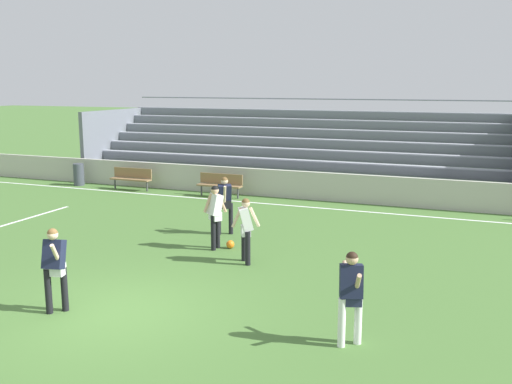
{
  "coord_description": "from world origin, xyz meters",
  "views": [
    {
      "loc": [
        6.4,
        -8.77,
        4.39
      ],
      "look_at": [
        0.38,
        6.52,
        1.25
      ],
      "focal_mm": 40.29,
      "sensor_mm": 36.0,
      "label": 1
    }
  ],
  "objects_px": {
    "player_dark_wide_left": "(55,263)",
    "trash_bin": "(79,175)",
    "bench_near_wall_gap": "(132,177)",
    "bleacher_stand": "(289,147)",
    "player_dark_pressing_high": "(225,200)",
    "soccer_ball": "(230,244)",
    "player_white_trailing_run": "(246,225)",
    "player_dark_on_ball": "(351,290)",
    "bench_near_bin": "(220,183)",
    "player_white_wide_right": "(215,211)"
  },
  "relations": [
    {
      "from": "bench_near_bin",
      "to": "player_dark_wide_left",
      "type": "xyz_separation_m",
      "value": [
        1.92,
        -11.6,
        0.45
      ]
    },
    {
      "from": "player_white_wide_right",
      "to": "player_dark_on_ball",
      "type": "bearing_deg",
      "value": -43.55
    },
    {
      "from": "trash_bin",
      "to": "soccer_ball",
      "type": "height_order",
      "value": "trash_bin"
    },
    {
      "from": "player_white_wide_right",
      "to": "player_dark_on_ball",
      "type": "relative_size",
      "value": 1.05
    },
    {
      "from": "bleacher_stand",
      "to": "player_dark_on_ball",
      "type": "relative_size",
      "value": 11.2
    },
    {
      "from": "bench_near_wall_gap",
      "to": "trash_bin",
      "type": "distance_m",
      "value": 2.74
    },
    {
      "from": "bench_near_bin",
      "to": "player_white_wide_right",
      "type": "bearing_deg",
      "value": -66.01
    },
    {
      "from": "bench_near_bin",
      "to": "trash_bin",
      "type": "xyz_separation_m",
      "value": [
        -6.79,
        0.07,
        -0.07
      ]
    },
    {
      "from": "player_dark_on_ball",
      "to": "soccer_ball",
      "type": "distance_m",
      "value": 6.29
    },
    {
      "from": "soccer_ball",
      "to": "bleacher_stand",
      "type": "bearing_deg",
      "value": 99.68
    },
    {
      "from": "bench_near_wall_gap",
      "to": "bench_near_bin",
      "type": "distance_m",
      "value": 4.06
    },
    {
      "from": "trash_bin",
      "to": "player_dark_pressing_high",
      "type": "distance_m",
      "value": 10.65
    },
    {
      "from": "player_dark_pressing_high",
      "to": "player_dark_wide_left",
      "type": "height_order",
      "value": "player_dark_pressing_high"
    },
    {
      "from": "player_white_trailing_run",
      "to": "player_dark_on_ball",
      "type": "height_order",
      "value": "player_dark_on_ball"
    },
    {
      "from": "player_dark_pressing_high",
      "to": "bleacher_stand",
      "type": "bearing_deg",
      "value": 96.44
    },
    {
      "from": "bench_near_wall_gap",
      "to": "bench_near_bin",
      "type": "bearing_deg",
      "value": 0.0
    },
    {
      "from": "soccer_ball",
      "to": "player_white_trailing_run",
      "type": "bearing_deg",
      "value": -49.2
    },
    {
      "from": "trash_bin",
      "to": "player_dark_pressing_high",
      "type": "bearing_deg",
      "value": -28.95
    },
    {
      "from": "bleacher_stand",
      "to": "bench_near_bin",
      "type": "xyz_separation_m",
      "value": [
        -1.49,
        -4.07,
        -1.07
      ]
    },
    {
      "from": "player_dark_on_ball",
      "to": "player_dark_wide_left",
      "type": "bearing_deg",
      "value": -173.26
    },
    {
      "from": "bench_near_wall_gap",
      "to": "soccer_ball",
      "type": "xyz_separation_m",
      "value": [
        7.32,
        -6.38,
        -0.44
      ]
    },
    {
      "from": "bench_near_bin",
      "to": "player_white_trailing_run",
      "type": "bearing_deg",
      "value": -60.73
    },
    {
      "from": "bleacher_stand",
      "to": "player_dark_wide_left",
      "type": "bearing_deg",
      "value": -88.43
    },
    {
      "from": "player_white_wide_right",
      "to": "player_dark_on_ball",
      "type": "height_order",
      "value": "player_white_wide_right"
    },
    {
      "from": "player_white_wide_right",
      "to": "bleacher_stand",
      "type": "bearing_deg",
      "value": 97.7
    },
    {
      "from": "trash_bin",
      "to": "player_dark_pressing_high",
      "type": "relative_size",
      "value": 0.55
    },
    {
      "from": "trash_bin",
      "to": "soccer_ball",
      "type": "distance_m",
      "value": 11.95
    },
    {
      "from": "bench_near_wall_gap",
      "to": "player_dark_wide_left",
      "type": "height_order",
      "value": "player_dark_wide_left"
    },
    {
      "from": "trash_bin",
      "to": "player_white_wide_right",
      "type": "distance_m",
      "value": 11.78
    },
    {
      "from": "bench_near_wall_gap",
      "to": "player_white_wide_right",
      "type": "bearing_deg",
      "value": -43.29
    },
    {
      "from": "trash_bin",
      "to": "player_white_trailing_run",
      "type": "bearing_deg",
      "value": -34.29
    },
    {
      "from": "trash_bin",
      "to": "player_white_trailing_run",
      "type": "height_order",
      "value": "player_white_trailing_run"
    },
    {
      "from": "player_dark_wide_left",
      "to": "bench_near_wall_gap",
      "type": "bearing_deg",
      "value": 117.24
    },
    {
      "from": "bench_near_wall_gap",
      "to": "player_dark_pressing_high",
      "type": "relative_size",
      "value": 1.05
    },
    {
      "from": "bleacher_stand",
      "to": "player_white_wide_right",
      "type": "relative_size",
      "value": 10.7
    },
    {
      "from": "player_dark_wide_left",
      "to": "trash_bin",
      "type": "bearing_deg",
      "value": 126.74
    },
    {
      "from": "player_dark_pressing_high",
      "to": "player_dark_on_ball",
      "type": "bearing_deg",
      "value": -49.52
    },
    {
      "from": "bleacher_stand",
      "to": "player_dark_pressing_high",
      "type": "relative_size",
      "value": 10.81
    },
    {
      "from": "player_white_wide_right",
      "to": "player_white_trailing_run",
      "type": "xyz_separation_m",
      "value": [
        1.22,
        -0.81,
        -0.07
      ]
    },
    {
      "from": "soccer_ball",
      "to": "bench_near_bin",
      "type": "bearing_deg",
      "value": 117.14
    },
    {
      "from": "bench_near_wall_gap",
      "to": "player_dark_on_ball",
      "type": "xyz_separation_m",
      "value": [
        11.57,
        -10.94,
        0.43
      ]
    },
    {
      "from": "trash_bin",
      "to": "player_dark_on_ball",
      "type": "height_order",
      "value": "player_dark_on_ball"
    },
    {
      "from": "bleacher_stand",
      "to": "bench_near_wall_gap",
      "type": "height_order",
      "value": "bleacher_stand"
    },
    {
      "from": "player_white_wide_right",
      "to": "soccer_ball",
      "type": "xyz_separation_m",
      "value": [
        0.34,
        0.2,
        -0.92
      ]
    },
    {
      "from": "player_white_wide_right",
      "to": "player_white_trailing_run",
      "type": "height_order",
      "value": "player_white_wide_right"
    },
    {
      "from": "bleacher_stand",
      "to": "player_white_trailing_run",
      "type": "height_order",
      "value": "bleacher_stand"
    },
    {
      "from": "player_dark_on_ball",
      "to": "soccer_ball",
      "type": "relative_size",
      "value": 7.49
    },
    {
      "from": "bleacher_stand",
      "to": "trash_bin",
      "type": "xyz_separation_m",
      "value": [
        -8.28,
        -4.0,
        -1.14
      ]
    },
    {
      "from": "player_white_trailing_run",
      "to": "player_dark_on_ball",
      "type": "bearing_deg",
      "value": -46.46
    },
    {
      "from": "player_white_trailing_run",
      "to": "player_dark_wide_left",
      "type": "bearing_deg",
      "value": -117.88
    }
  ]
}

